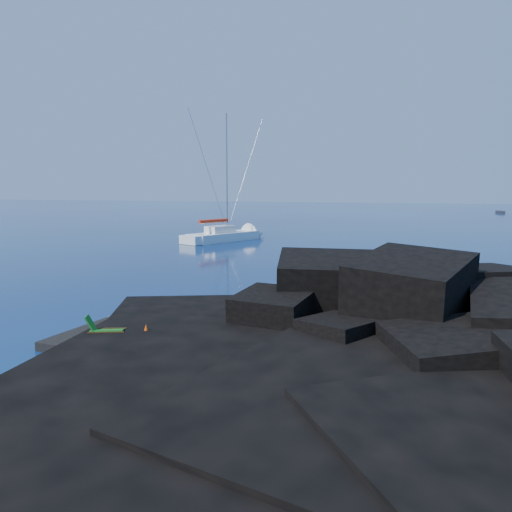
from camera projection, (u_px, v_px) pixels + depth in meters
The scene contains 10 objects.
ground at pixel (71, 336), 20.90m from camera, with size 400.00×400.00×0.00m, color #030931.
headland at pixel (395, 344), 19.81m from camera, with size 24.00×24.00×3.60m, color black, non-canonical shape.
beach at pixel (173, 343), 20.02m from camera, with size 8.50×6.00×0.70m, color black.
surf_foam at pixel (225, 316), 24.11m from camera, with size 10.00×8.00×0.06m, color white, non-canonical shape.
sailboat at pixel (224, 241), 58.47m from camera, with size 2.96×14.10×14.78m, color white, non-canonical shape.
deck_chair at pixel (107, 326), 19.43m from camera, with size 1.43×0.63×0.98m, color #186F1E, non-canonical shape.
towel at pixel (212, 338), 19.42m from camera, with size 2.09×0.99×0.05m, color white.
sunbather at pixel (212, 334), 19.40m from camera, with size 1.63×0.40×0.22m, color tan, non-canonical shape.
marker_cone at pixel (146, 331), 19.54m from camera, with size 0.35×0.35×0.53m, color #D9450B.
distant_boat_a at pixel (500, 213), 124.33m from camera, with size 1.30×4.19×0.56m, color #2A2A30.
Camera 1 is at (13.57, -16.93, 6.16)m, focal length 35.00 mm.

